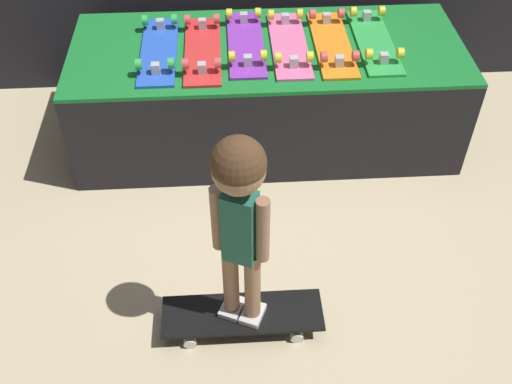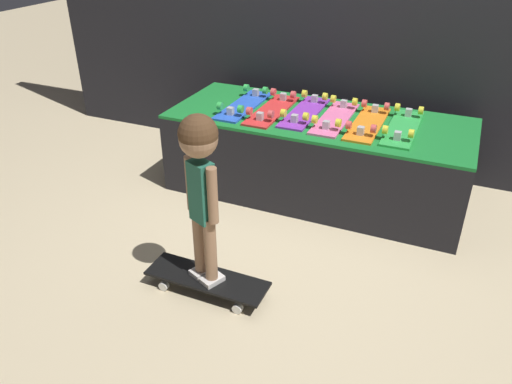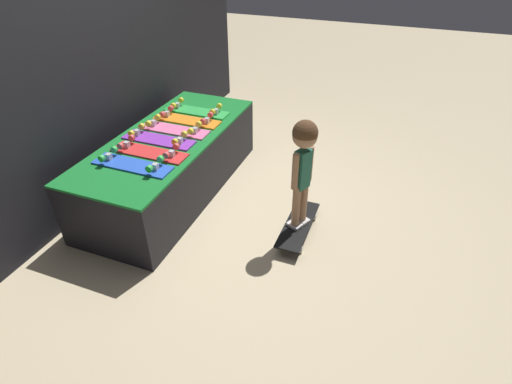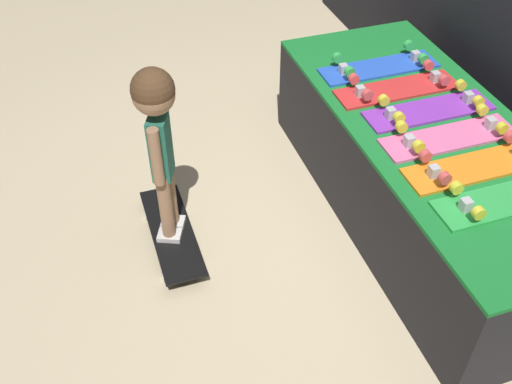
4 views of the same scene
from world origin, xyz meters
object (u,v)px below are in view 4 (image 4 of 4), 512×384
object	(u,v)px
skateboard_purple_on_rack	(429,109)
child	(158,126)
skateboard_on_floor	(172,233)
skateboard_red_on_rack	(398,87)
skateboard_blue_on_rack	(379,66)
skateboard_orange_on_rack	(476,165)
skateboard_green_on_rack	(510,197)
skateboard_pink_on_rack	(450,136)

from	to	relation	value
skateboard_purple_on_rack	child	xyz separation A→B (m)	(-0.08, -1.30, 0.14)
skateboard_purple_on_rack	skateboard_on_floor	xyz separation A→B (m)	(-0.08, -1.30, -0.52)
skateboard_red_on_rack	skateboard_blue_on_rack	bearing A→B (deg)	177.51
skateboard_blue_on_rack	skateboard_red_on_rack	world-z (taller)	same
skateboard_orange_on_rack	skateboard_on_floor	distance (m)	1.46
skateboard_purple_on_rack	skateboard_green_on_rack	xyz separation A→B (m)	(0.66, -0.02, 0.00)
skateboard_green_on_rack	child	xyz separation A→B (m)	(-0.74, -1.28, 0.14)
skateboard_pink_on_rack	skateboard_orange_on_rack	size ratio (longest dim) A/B	1.00
skateboard_red_on_rack	skateboard_purple_on_rack	distance (m)	0.23
skateboard_orange_on_rack	child	bearing A→B (deg)	-112.42
skateboard_orange_on_rack	child	distance (m)	1.38
skateboard_blue_on_rack	skateboard_orange_on_rack	world-z (taller)	same
skateboard_orange_on_rack	skateboard_green_on_rack	xyz separation A→B (m)	(0.22, 0.01, 0.00)
skateboard_red_on_rack	skateboard_on_floor	distance (m)	1.35
skateboard_red_on_rack	child	bearing A→B (deg)	-83.71
skateboard_pink_on_rack	skateboard_orange_on_rack	xyz separation A→B (m)	(0.22, -0.01, 0.00)
skateboard_red_on_rack	skateboard_pink_on_rack	xyz separation A→B (m)	(0.44, 0.03, 0.00)
skateboard_purple_on_rack	skateboard_orange_on_rack	bearing A→B (deg)	-4.10
skateboard_blue_on_rack	skateboard_green_on_rack	world-z (taller)	same
skateboard_green_on_rack	skateboard_on_floor	size ratio (longest dim) A/B	0.97
skateboard_blue_on_rack	skateboard_pink_on_rack	world-z (taller)	same
skateboard_blue_on_rack	skateboard_on_floor	xyz separation A→B (m)	(0.36, -1.25, -0.52)
skateboard_red_on_rack	skateboard_orange_on_rack	size ratio (longest dim) A/B	1.00
child	skateboard_on_floor	bearing A→B (deg)	-66.49
skateboard_red_on_rack	skateboard_pink_on_rack	world-z (taller)	same
skateboard_pink_on_rack	skateboard_orange_on_rack	bearing A→B (deg)	-1.79
skateboard_blue_on_rack	skateboard_green_on_rack	distance (m)	1.10
child	skateboard_orange_on_rack	bearing A→B (deg)	91.09
skateboard_blue_on_rack	skateboard_on_floor	world-z (taller)	skateboard_blue_on_rack
skateboard_red_on_rack	skateboard_orange_on_rack	distance (m)	0.66
skateboard_blue_on_rack	skateboard_green_on_rack	xyz separation A→B (m)	(1.10, 0.02, 0.00)
skateboard_blue_on_rack	skateboard_green_on_rack	bearing A→B (deg)	1.22
skateboard_pink_on_rack	skateboard_on_floor	size ratio (longest dim) A/B	0.97
skateboard_blue_on_rack	skateboard_pink_on_rack	size ratio (longest dim) A/B	1.00
skateboard_blue_on_rack	skateboard_orange_on_rack	xyz separation A→B (m)	(0.88, 0.01, 0.00)
skateboard_pink_on_rack	child	bearing A→B (deg)	-103.36
skateboard_red_on_rack	child	world-z (taller)	child
skateboard_purple_on_rack	skateboard_green_on_rack	bearing A→B (deg)	-1.64
child	skateboard_blue_on_rack	bearing A→B (deg)	129.39
skateboard_purple_on_rack	skateboard_green_on_rack	distance (m)	0.66
skateboard_orange_on_rack	skateboard_green_on_rack	bearing A→B (deg)	3.30
skateboard_red_on_rack	skateboard_on_floor	xyz separation A→B (m)	(0.14, -1.25, -0.52)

